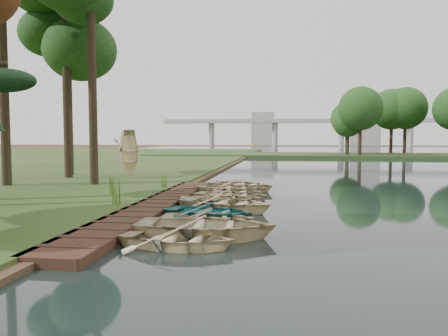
# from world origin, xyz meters

# --- Properties ---
(ground) EXTENTS (300.00, 300.00, 0.00)m
(ground) POSITION_xyz_m (0.00, 0.00, 0.00)
(ground) COLOR #3D2F1D
(boardwalk) EXTENTS (1.60, 16.00, 0.30)m
(boardwalk) POSITION_xyz_m (-1.60, 0.00, 0.15)
(boardwalk) COLOR #331E14
(boardwalk) RESTS_ON ground
(peninsula) EXTENTS (50.00, 14.00, 0.45)m
(peninsula) POSITION_xyz_m (8.00, 50.00, 0.23)
(peninsula) COLOR #2A401C
(peninsula) RESTS_ON ground
(far_trees) EXTENTS (45.60, 5.60, 8.80)m
(far_trees) POSITION_xyz_m (4.67, 50.00, 6.43)
(far_trees) COLOR black
(far_trees) RESTS_ON peninsula
(bridge) EXTENTS (95.90, 4.00, 8.60)m
(bridge) POSITION_xyz_m (12.31, 120.00, 7.08)
(bridge) COLOR #A5A5A0
(bridge) RESTS_ON ground
(building_a) EXTENTS (10.00, 8.00, 18.00)m
(building_a) POSITION_xyz_m (30.00, 140.00, 9.00)
(building_a) COLOR #A5A5A0
(building_a) RESTS_ON ground
(building_b) EXTENTS (8.00, 8.00, 12.00)m
(building_b) POSITION_xyz_m (-5.00, 145.00, 6.00)
(building_b) COLOR #A5A5A0
(building_b) RESTS_ON ground
(rowboat_0) EXTENTS (3.30, 2.58, 0.62)m
(rowboat_0) POSITION_xyz_m (0.76, -5.77, 0.36)
(rowboat_0) COLOR beige
(rowboat_0) RESTS_ON water
(rowboat_1) EXTENTS (4.06, 2.96, 0.83)m
(rowboat_1) POSITION_xyz_m (1.29, -4.59, 0.46)
(rowboat_1) COLOR beige
(rowboat_1) RESTS_ON water
(rowboat_2) EXTENTS (3.05, 2.19, 0.63)m
(rowboat_2) POSITION_xyz_m (1.04, -2.93, 0.36)
(rowboat_2) COLOR beige
(rowboat_2) RESTS_ON water
(rowboat_3) EXTENTS (3.64, 2.98, 0.66)m
(rowboat_3) POSITION_xyz_m (0.89, -1.86, 0.38)
(rowboat_3) COLOR teal
(rowboat_3) RESTS_ON water
(rowboat_4) EXTENTS (4.45, 3.81, 0.78)m
(rowboat_4) POSITION_xyz_m (1.22, -0.13, 0.44)
(rowboat_4) COLOR beige
(rowboat_4) RESTS_ON water
(rowboat_5) EXTENTS (3.82, 3.05, 0.71)m
(rowboat_5) POSITION_xyz_m (0.85, 1.08, 0.40)
(rowboat_5) COLOR beige
(rowboat_5) RESTS_ON water
(rowboat_6) EXTENTS (3.63, 2.86, 0.68)m
(rowboat_6) POSITION_xyz_m (1.10, 2.53, 0.39)
(rowboat_6) COLOR beige
(rowboat_6) RESTS_ON water
(rowboat_7) EXTENTS (3.70, 3.20, 0.64)m
(rowboat_7) POSITION_xyz_m (0.94, 4.09, 0.37)
(rowboat_7) COLOR beige
(rowboat_7) RESTS_ON water
(rowboat_8) EXTENTS (3.73, 2.82, 0.73)m
(rowboat_8) POSITION_xyz_m (0.81, 4.96, 0.41)
(rowboat_8) COLOR beige
(rowboat_8) RESTS_ON water
(rowboat_9) EXTENTS (4.31, 3.72, 0.75)m
(rowboat_9) POSITION_xyz_m (1.17, 6.58, 0.43)
(rowboat_9) COLOR beige
(rowboat_9) RESTS_ON water
(stored_rowboat) EXTENTS (3.71, 3.30, 0.63)m
(stored_rowboat) POSITION_xyz_m (-6.37, 9.97, 0.62)
(stored_rowboat) COLOR beige
(stored_rowboat) RESTS_ON bank
(tree_6) EXTENTS (4.61, 4.61, 11.14)m
(tree_6) POSITION_xyz_m (-11.38, 12.02, 9.39)
(tree_6) COLOR black
(tree_6) RESTS_ON bank
(reeds_1) EXTENTS (0.60, 0.60, 1.11)m
(reeds_1) POSITION_xyz_m (-3.02, -0.46, 0.85)
(reeds_1) COLOR #3F661E
(reeds_1) RESTS_ON bank
(reeds_2) EXTENTS (0.60, 0.60, 0.89)m
(reeds_2) POSITION_xyz_m (-4.44, 2.24, 0.75)
(reeds_2) COLOR #3F661E
(reeds_2) RESTS_ON bank
(reeds_3) EXTENTS (0.60, 0.60, 0.86)m
(reeds_3) POSITION_xyz_m (-2.60, 5.15, 0.73)
(reeds_3) COLOR #3F661E
(reeds_3) RESTS_ON bank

